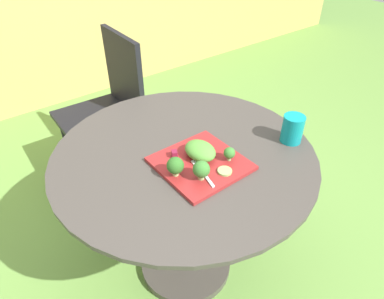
% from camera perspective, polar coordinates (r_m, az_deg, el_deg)
% --- Properties ---
extents(ground_plane, '(12.00, 12.00, 0.00)m').
position_cam_1_polar(ground_plane, '(1.81, -1.03, -18.80)').
color(ground_plane, '#669342').
extents(bamboo_fence, '(8.00, 0.08, 1.33)m').
position_cam_1_polar(bamboo_fence, '(3.09, -26.50, 17.59)').
color(bamboo_fence, tan).
rests_on(bamboo_fence, ground_plane).
extents(patio_table, '(1.00, 1.00, 0.72)m').
position_cam_1_polar(patio_table, '(1.43, -1.24, -7.63)').
color(patio_table, '#423D38').
rests_on(patio_table, ground_plane).
extents(patio_chair, '(0.45, 0.45, 0.90)m').
position_cam_1_polar(patio_chair, '(2.09, -13.64, 8.08)').
color(patio_chair, black).
rests_on(patio_chair, ground_plane).
extents(salad_plate, '(0.29, 0.29, 0.01)m').
position_cam_1_polar(salad_plate, '(1.22, 1.45, -2.35)').
color(salad_plate, maroon).
rests_on(salad_plate, patio_table).
extents(drinking_glass, '(0.08, 0.08, 0.11)m').
position_cam_1_polar(drinking_glass, '(1.37, 16.52, 3.14)').
color(drinking_glass, '#0F8C93').
rests_on(drinking_glass, patio_table).
extents(fork, '(0.05, 0.15, 0.00)m').
position_cam_1_polar(fork, '(1.17, 1.58, -3.51)').
color(fork, silver).
rests_on(fork, salad_plate).
extents(lettuce_mound, '(0.10, 0.13, 0.06)m').
position_cam_1_polar(lettuce_mound, '(1.22, 1.39, -0.19)').
color(lettuce_mound, '#519338').
rests_on(lettuce_mound, salad_plate).
extents(broccoli_floret_0, '(0.06, 0.06, 0.07)m').
position_cam_1_polar(broccoli_floret_0, '(1.13, -2.83, -2.74)').
color(broccoli_floret_0, '#99B770').
rests_on(broccoli_floret_0, salad_plate).
extents(broccoli_floret_1, '(0.06, 0.06, 0.07)m').
position_cam_1_polar(broccoli_floret_1, '(1.12, 1.59, -3.37)').
color(broccoli_floret_1, '#99B770').
rests_on(broccoli_floret_1, salad_plate).
extents(broccoli_floret_2, '(0.04, 0.04, 0.05)m').
position_cam_1_polar(broccoli_floret_2, '(1.21, 6.31, -0.61)').
color(broccoli_floret_2, '#99B770').
rests_on(broccoli_floret_2, salad_plate).
extents(cucumber_slice_0, '(0.05, 0.05, 0.01)m').
position_cam_1_polar(cucumber_slice_0, '(1.17, 5.53, -3.64)').
color(cucumber_slice_0, '#8EB766').
rests_on(cucumber_slice_0, salad_plate).
extents(beet_chunk_0, '(0.03, 0.03, 0.02)m').
position_cam_1_polar(beet_chunk_0, '(1.23, -2.97, -0.74)').
color(beet_chunk_0, maroon).
rests_on(beet_chunk_0, salad_plate).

